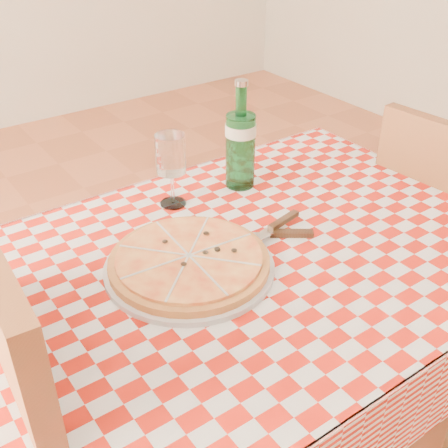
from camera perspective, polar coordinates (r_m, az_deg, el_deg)
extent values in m
cube|color=brown|center=(1.28, 2.29, -4.22)|extent=(1.20, 0.80, 0.04)
cylinder|color=brown|center=(2.00, 8.47, -2.77)|extent=(0.06, 0.06, 0.71)
cube|color=#A11409|center=(1.27, 2.31, -3.35)|extent=(1.30, 0.90, 0.01)
cylinder|color=brown|center=(2.03, 14.18, -7.97)|extent=(0.04, 0.04, 0.43)
cylinder|color=brown|center=(2.28, 19.78, -3.94)|extent=(0.04, 0.04, 0.43)
cube|color=brown|center=(1.67, 21.03, 1.89)|extent=(0.07, 0.43, 0.46)
cube|color=brown|center=(1.08, -20.52, -12.96)|extent=(0.07, 0.46, 0.50)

